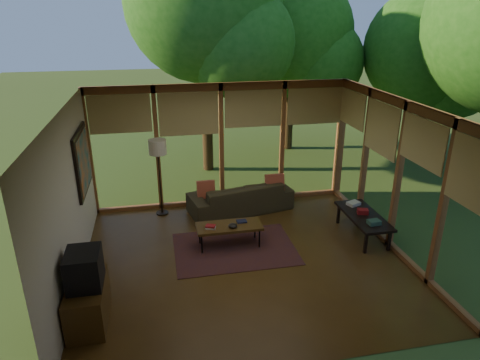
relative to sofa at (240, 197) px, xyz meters
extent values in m
plane|color=#553816|center=(-0.32, -2.00, -0.32)|extent=(5.50, 5.50, 0.00)
plane|color=white|center=(-0.32, -2.00, 2.38)|extent=(5.50, 5.50, 0.00)
cube|color=beige|center=(-3.07, -2.00, 1.03)|extent=(0.04, 5.00, 2.70)
cube|color=beige|center=(-0.32, -4.50, 1.03)|extent=(5.50, 0.04, 2.70)
cube|color=brown|center=(-0.32, 0.50, 1.03)|extent=(5.50, 0.12, 2.70)
cube|color=brown|center=(2.43, -2.00, 1.03)|extent=(0.12, 5.00, 2.70)
plane|color=#35501E|center=(7.68, 6.00, -0.33)|extent=(40.00, 40.00, 0.00)
cylinder|color=#3E2B16|center=(-0.34, 2.84, 2.43)|extent=(0.28, 0.28, 5.50)
sphere|color=#1B5212|center=(-0.34, 2.84, 3.95)|extent=(3.85, 3.85, 3.85)
cylinder|color=#3E2B16|center=(2.40, 4.35, 1.89)|extent=(0.28, 0.28, 4.42)
sphere|color=#1B5212|center=(2.40, 4.35, 3.12)|extent=(3.62, 3.62, 3.62)
cylinder|color=#3E2B16|center=(5.86, 2.83, 1.66)|extent=(0.28, 0.28, 3.97)
sphere|color=#1B5212|center=(5.86, 2.83, 2.76)|extent=(3.42, 3.42, 3.42)
cube|color=maroon|center=(-0.43, -1.59, -0.32)|extent=(2.19, 1.55, 0.01)
imported|color=#38311C|center=(0.00, 0.00, 0.00)|extent=(2.34, 1.30, 0.64)
cube|color=maroon|center=(-0.75, -0.05, 0.24)|extent=(0.37, 0.20, 0.39)
cube|color=maroon|center=(0.75, -0.05, 0.26)|extent=(0.41, 0.22, 0.43)
cube|color=beige|center=(-0.85, -1.51, 0.12)|extent=(0.22, 0.18, 0.03)
cube|color=maroon|center=(-0.85, -1.51, 0.15)|extent=(0.21, 0.18, 0.03)
cube|color=black|center=(-0.25, -1.38, 0.12)|extent=(0.18, 0.14, 0.03)
ellipsoid|color=black|center=(-0.45, -1.56, 0.14)|extent=(0.16, 0.16, 0.07)
cube|color=#4F3515|center=(-2.79, -3.12, -0.02)|extent=(0.50, 1.00, 0.60)
cube|color=black|center=(-2.77, -3.12, 0.53)|extent=(0.45, 0.55, 0.50)
cube|color=#2D5040|center=(2.08, -2.00, 0.17)|extent=(0.23, 0.18, 0.08)
cube|color=maroon|center=(2.08, -1.55, 0.18)|extent=(0.23, 0.20, 0.09)
cube|color=beige|center=(2.08, -1.15, 0.17)|extent=(0.29, 0.25, 0.07)
cylinder|color=black|center=(-1.69, 0.17, -0.31)|extent=(0.26, 0.26, 0.03)
cylinder|color=black|center=(-1.69, 0.17, 0.47)|extent=(0.03, 0.03, 1.52)
cylinder|color=beige|center=(-1.69, 0.17, 1.18)|extent=(0.36, 0.36, 0.30)
cube|color=#4F3515|center=(-0.50, -1.46, 0.08)|extent=(1.20, 0.50, 0.05)
cylinder|color=black|center=(-1.03, -1.64, -0.13)|extent=(0.03, 0.03, 0.38)
cylinder|color=black|center=(0.03, -1.64, -0.13)|extent=(0.03, 0.03, 0.38)
cylinder|color=black|center=(-1.03, -1.28, -0.13)|extent=(0.03, 0.03, 0.38)
cylinder|color=black|center=(0.03, -1.28, -0.13)|extent=(0.03, 0.03, 0.38)
cube|color=black|center=(2.08, -1.60, 0.11)|extent=(0.60, 1.40, 0.05)
cube|color=black|center=(1.85, -2.20, -0.12)|extent=(0.05, 0.05, 0.40)
cube|color=black|center=(2.31, -2.20, -0.12)|extent=(0.05, 0.05, 0.40)
cube|color=black|center=(1.85, -1.00, -0.12)|extent=(0.05, 0.05, 0.40)
cube|color=black|center=(2.31, -1.00, -0.12)|extent=(0.05, 0.05, 0.40)
cube|color=black|center=(-3.04, -0.60, 1.23)|extent=(0.05, 1.35, 1.15)
cube|color=#1A5D75|center=(-3.01, -0.60, 1.23)|extent=(0.02, 1.20, 1.00)
camera|label=1|loc=(-1.68, -8.33, 3.74)|focal=32.00mm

